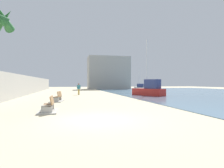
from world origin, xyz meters
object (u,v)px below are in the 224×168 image
object	(u,v)px
bench_near	(49,108)
boat_nearest	(140,88)
bench_far	(57,99)
person_walking	(79,88)
boat_mid_bay	(149,89)

from	to	relation	value
bench_near	boat_nearest	xyz separation A→B (m)	(17.22, 29.56, 0.40)
bench_far	boat_nearest	size ratio (longest dim) A/B	0.44
bench_near	person_walking	distance (m)	16.72
bench_far	boat_nearest	xyz separation A→B (m)	(17.10, 22.82, 0.40)
bench_near	boat_mid_bay	size ratio (longest dim) A/B	0.27
bench_far	boat_mid_bay	world-z (taller)	boat_mid_bay
person_walking	boat_nearest	size ratio (longest dim) A/B	0.34
boat_nearest	bench_far	bearing A→B (deg)	-126.85
person_walking	boat_mid_bay	size ratio (longest dim) A/B	0.22
boat_nearest	bench_near	bearing A→B (deg)	-120.23
boat_nearest	boat_mid_bay	distance (m)	17.89
boat_nearest	person_walking	bearing A→B (deg)	-138.18
boat_nearest	boat_mid_bay	world-z (taller)	boat_mid_bay
person_walking	bench_far	bearing A→B (deg)	-104.37
boat_nearest	boat_mid_bay	xyz separation A→B (m)	(-5.14, -17.13, 0.25)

